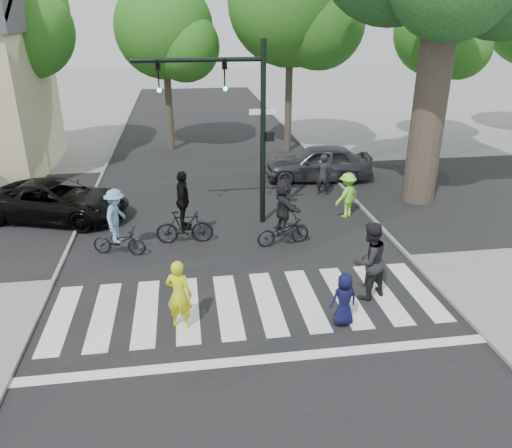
{
  "coord_description": "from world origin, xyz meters",
  "views": [
    {
      "loc": [
        -1.36,
        -9.6,
        6.71
      ],
      "look_at": [
        0.5,
        3.0,
        1.3
      ],
      "focal_mm": 35.0,
      "sensor_mm": 36.0,
      "label": 1
    }
  ],
  "objects_px": {
    "cyclist_mid": "(184,214)",
    "traffic_signal": "(237,109)",
    "pedestrian_child": "(344,300)",
    "pedestrian_adult": "(369,261)",
    "cyclist_left": "(117,227)",
    "cyclist_right": "(284,216)",
    "pedestrian_woman": "(179,295)",
    "car_suv": "(57,201)",
    "car_grey": "(318,162)"
  },
  "relations": [
    {
      "from": "cyclist_mid",
      "to": "traffic_signal",
      "type": "bearing_deg",
      "value": 35.85
    },
    {
      "from": "pedestrian_child",
      "to": "pedestrian_adult",
      "type": "distance_m",
      "value": 1.5
    },
    {
      "from": "traffic_signal",
      "to": "cyclist_left",
      "type": "bearing_deg",
      "value": -153.71
    },
    {
      "from": "cyclist_right",
      "to": "pedestrian_woman",
      "type": "bearing_deg",
      "value": -128.59
    },
    {
      "from": "cyclist_left",
      "to": "car_suv",
      "type": "xyz_separation_m",
      "value": [
        -2.41,
        3.19,
        -0.21
      ]
    },
    {
      "from": "traffic_signal",
      "to": "car_suv",
      "type": "bearing_deg",
      "value": 167.95
    },
    {
      "from": "cyclist_left",
      "to": "traffic_signal",
      "type": "bearing_deg",
      "value": 26.29
    },
    {
      "from": "traffic_signal",
      "to": "cyclist_mid",
      "type": "bearing_deg",
      "value": -144.15
    },
    {
      "from": "pedestrian_adult",
      "to": "cyclist_mid",
      "type": "distance_m",
      "value": 6.0
    },
    {
      "from": "pedestrian_child",
      "to": "cyclist_left",
      "type": "height_order",
      "value": "cyclist_left"
    },
    {
      "from": "traffic_signal",
      "to": "pedestrian_woman",
      "type": "relative_size",
      "value": 3.53
    },
    {
      "from": "pedestrian_woman",
      "to": "car_suv",
      "type": "bearing_deg",
      "value": -37.68
    },
    {
      "from": "car_grey",
      "to": "traffic_signal",
      "type": "bearing_deg",
      "value": -35.95
    },
    {
      "from": "pedestrian_adult",
      "to": "cyclist_mid",
      "type": "relative_size",
      "value": 0.87
    },
    {
      "from": "pedestrian_woman",
      "to": "car_suv",
      "type": "relative_size",
      "value": 0.35
    },
    {
      "from": "cyclist_right",
      "to": "cyclist_mid",
      "type": "bearing_deg",
      "value": 169.05
    },
    {
      "from": "pedestrian_adult",
      "to": "car_grey",
      "type": "height_order",
      "value": "pedestrian_adult"
    },
    {
      "from": "traffic_signal",
      "to": "car_suv",
      "type": "relative_size",
      "value": 1.22
    },
    {
      "from": "pedestrian_woman",
      "to": "car_suv",
      "type": "distance_m",
      "value": 8.37
    },
    {
      "from": "traffic_signal",
      "to": "car_grey",
      "type": "distance_m",
      "value": 6.64
    },
    {
      "from": "cyclist_mid",
      "to": "car_grey",
      "type": "xyz_separation_m",
      "value": [
        5.78,
        5.66,
        -0.19
      ]
    },
    {
      "from": "pedestrian_woman",
      "to": "car_grey",
      "type": "height_order",
      "value": "pedestrian_woman"
    },
    {
      "from": "car_suv",
      "to": "pedestrian_woman",
      "type": "bearing_deg",
      "value": -131.74
    },
    {
      "from": "pedestrian_woman",
      "to": "cyclist_left",
      "type": "height_order",
      "value": "cyclist_left"
    },
    {
      "from": "cyclist_left",
      "to": "cyclist_right",
      "type": "xyz_separation_m",
      "value": [
        4.98,
        -0.04,
        0.07
      ]
    },
    {
      "from": "pedestrian_adult",
      "to": "cyclist_mid",
      "type": "bearing_deg",
      "value": -64.56
    },
    {
      "from": "car_grey",
      "to": "cyclist_left",
      "type": "bearing_deg",
      "value": -44.88
    },
    {
      "from": "pedestrian_woman",
      "to": "cyclist_right",
      "type": "bearing_deg",
      "value": -106.27
    },
    {
      "from": "traffic_signal",
      "to": "cyclist_right",
      "type": "distance_m",
      "value": 3.7
    },
    {
      "from": "traffic_signal",
      "to": "cyclist_left",
      "type": "xyz_separation_m",
      "value": [
        -3.79,
        -1.87,
        -3.01
      ]
    },
    {
      "from": "pedestrian_adult",
      "to": "cyclist_right",
      "type": "relative_size",
      "value": 0.94
    },
    {
      "from": "cyclist_right",
      "to": "car_grey",
      "type": "distance_m",
      "value": 6.83
    },
    {
      "from": "cyclist_mid",
      "to": "car_grey",
      "type": "height_order",
      "value": "cyclist_mid"
    },
    {
      "from": "pedestrian_child",
      "to": "pedestrian_adult",
      "type": "relative_size",
      "value": 0.64
    },
    {
      "from": "car_grey",
      "to": "cyclist_right",
      "type": "bearing_deg",
      "value": -17.42
    },
    {
      "from": "pedestrian_adult",
      "to": "car_suv",
      "type": "bearing_deg",
      "value": -60.09
    },
    {
      "from": "traffic_signal",
      "to": "pedestrian_woman",
      "type": "bearing_deg",
      "value": -108.75
    },
    {
      "from": "pedestrian_child",
      "to": "cyclist_mid",
      "type": "relative_size",
      "value": 0.55
    },
    {
      "from": "cyclist_left",
      "to": "pedestrian_adult",
      "type": "bearing_deg",
      "value": -27.68
    },
    {
      "from": "pedestrian_adult",
      "to": "cyclist_right",
      "type": "distance_m",
      "value": 3.67
    },
    {
      "from": "traffic_signal",
      "to": "cyclist_right",
      "type": "height_order",
      "value": "traffic_signal"
    },
    {
      "from": "car_suv",
      "to": "car_grey",
      "type": "bearing_deg",
      "value": -55.22
    },
    {
      "from": "traffic_signal",
      "to": "cyclist_mid",
      "type": "relative_size",
      "value": 2.56
    },
    {
      "from": "pedestrian_adult",
      "to": "cyclist_right",
      "type": "bearing_deg",
      "value": -89.46
    },
    {
      "from": "cyclist_left",
      "to": "pedestrian_woman",
      "type": "bearing_deg",
      "value": -66.32
    },
    {
      "from": "pedestrian_woman",
      "to": "car_suv",
      "type": "height_order",
      "value": "pedestrian_woman"
    },
    {
      "from": "pedestrian_child",
      "to": "cyclist_right",
      "type": "xyz_separation_m",
      "value": [
        -0.53,
        4.45,
        0.32
      ]
    },
    {
      "from": "car_suv",
      "to": "car_grey",
      "type": "xyz_separation_m",
      "value": [
        10.14,
        3.01,
        0.09
      ]
    },
    {
      "from": "traffic_signal",
      "to": "cyclist_left",
      "type": "distance_m",
      "value": 5.19
    },
    {
      "from": "cyclist_right",
      "to": "car_grey",
      "type": "height_order",
      "value": "cyclist_right"
    }
  ]
}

